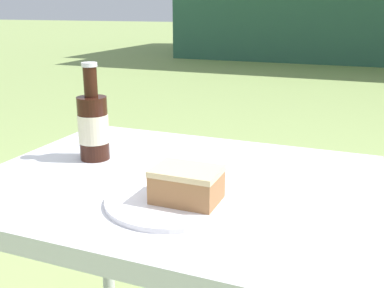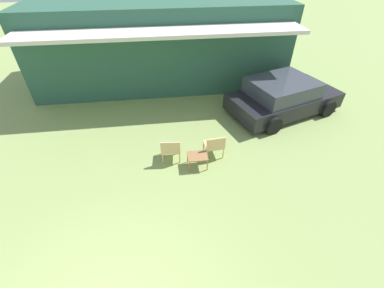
{
  "view_description": "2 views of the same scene",
  "coord_description": "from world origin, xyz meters",
  "px_view_note": "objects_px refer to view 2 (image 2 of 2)",
  "views": [
    {
      "loc": [
        0.38,
        -0.84,
        1.05
      ],
      "look_at": [
        0.0,
        0.1,
        0.73
      ],
      "focal_mm": 42.0,
      "sensor_mm": 36.0,
      "label": 1
    },
    {
      "loc": [
        1.26,
        -1.37,
        5.03
      ],
      "look_at": [
        1.93,
        3.73,
        0.9
      ],
      "focal_mm": 24.0,
      "sensor_mm": 36.0,
      "label": 2
    }
  ],
  "objects_px": {
    "garden_side_table": "(197,157)",
    "wicker_chair_cushioned": "(171,148)",
    "parked_car": "(283,97)",
    "wicker_chair_plain": "(214,145)"
  },
  "relations": [
    {
      "from": "parked_car",
      "to": "wicker_chair_plain",
      "type": "distance_m",
      "value": 3.64
    },
    {
      "from": "parked_car",
      "to": "garden_side_table",
      "type": "distance_m",
      "value": 4.3
    },
    {
      "from": "wicker_chair_plain",
      "to": "garden_side_table",
      "type": "bearing_deg",
      "value": 28.45
    },
    {
      "from": "wicker_chair_plain",
      "to": "garden_side_table",
      "type": "relative_size",
      "value": 1.37
    },
    {
      "from": "wicker_chair_plain",
      "to": "garden_side_table",
      "type": "height_order",
      "value": "wicker_chair_plain"
    },
    {
      "from": "wicker_chair_cushioned",
      "to": "wicker_chair_plain",
      "type": "distance_m",
      "value": 1.25
    },
    {
      "from": "wicker_chair_cushioned",
      "to": "garden_side_table",
      "type": "relative_size",
      "value": 1.37
    },
    {
      "from": "wicker_chair_cushioned",
      "to": "garden_side_table",
      "type": "xyz_separation_m",
      "value": [
        0.7,
        -0.38,
        -0.09
      ]
    },
    {
      "from": "garden_side_table",
      "to": "wicker_chair_cushioned",
      "type": "bearing_deg",
      "value": 151.62
    },
    {
      "from": "parked_car",
      "to": "wicker_chair_cushioned",
      "type": "height_order",
      "value": "parked_car"
    }
  ]
}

